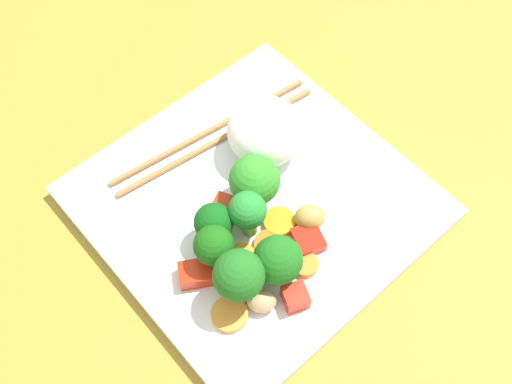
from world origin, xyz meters
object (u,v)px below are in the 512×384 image
Objects in this scene: broccoli_floret_3 at (214,223)px; chopstick_pair at (214,135)px; carrot_slice_0 at (230,314)px; square_plate at (255,202)px; rice_mound at (266,131)px.

broccoli_floret_3 is 11.62cm from chopstick_pair.
carrot_slice_0 and chopstick_pair have the same top height.
square_plate is at bearing 39.85° from carrot_slice_0.
carrot_slice_0 is (-3.61, -6.60, -2.56)cm from broccoli_floret_3.
square_plate is at bearing 9.65° from broccoli_floret_3.
rice_mound is 2.36× the size of carrot_slice_0.
chopstick_pair is (1.42, 8.12, 1.04)cm from square_plate.
square_plate is 5.77× the size of broccoli_floret_3.
rice_mound reaches higher than square_plate.
rice_mound is at bearing 25.23° from broccoli_floret_3.
rice_mound reaches higher than carrot_slice_0.
broccoli_floret_3 is at bearing 61.32° from carrot_slice_0.
chopstick_pair is at bearing 80.05° from square_plate.
carrot_slice_0 is at bearing -118.68° from broccoli_floret_3.
chopstick_pair is at bearing 56.29° from carrot_slice_0.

